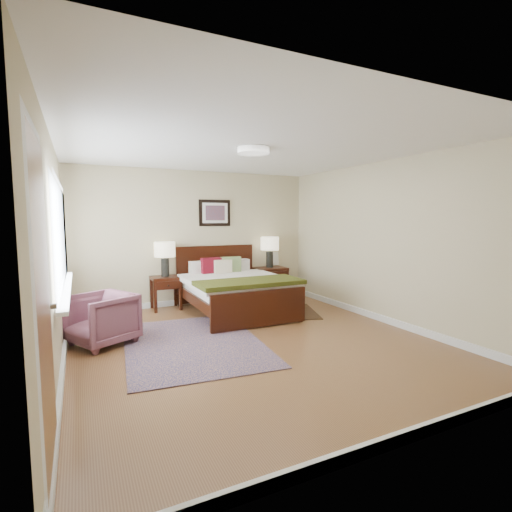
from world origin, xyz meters
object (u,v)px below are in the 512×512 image
object	(u,v)px
nightstand_right	(270,280)
armchair	(102,319)
nightstand_left	(166,284)
rug_persian	(193,343)
lamp_left	(165,252)
lamp_right	(270,246)
bed	(234,284)

from	to	relation	value
nightstand_right	armchair	world-z (taller)	armchair
nightstand_left	rug_persian	size ratio (longest dim) A/B	0.25
lamp_left	armchair	world-z (taller)	lamp_left
nightstand_left	armchair	world-z (taller)	armchair
lamp_right	rug_persian	bearing A→B (deg)	-137.36
bed	armchair	bearing A→B (deg)	-160.41
bed	lamp_right	size ratio (longest dim) A/B	3.28
nightstand_left	nightstand_right	bearing A→B (deg)	0.22
rug_persian	nightstand_left	bearing A→B (deg)	92.80
nightstand_right	armchair	distance (m)	3.56
nightstand_left	lamp_right	size ratio (longest dim) A/B	0.96
rug_persian	lamp_left	bearing A→B (deg)	92.82
armchair	rug_persian	bearing A→B (deg)	37.64
lamp_left	armchair	xyz separation A→B (m)	(-1.14, -1.52, -0.69)
lamp_left	lamp_right	xyz separation A→B (m)	(2.09, 0.00, 0.04)
lamp_right	rug_persian	distance (m)	3.13
bed	lamp_left	distance (m)	1.36
nightstand_right	lamp_right	world-z (taller)	lamp_right
lamp_left	lamp_right	size ratio (longest dim) A/B	1.00
bed	armchair	world-z (taller)	bed
nightstand_right	lamp_left	bearing A→B (deg)	179.66
bed	nightstand_left	bearing A→B (deg)	144.02
nightstand_right	rug_persian	xyz separation A→B (m)	(-2.17, -1.98, -0.37)
nightstand_left	armchair	xyz separation A→B (m)	(-1.14, -1.50, -0.14)
bed	rug_persian	world-z (taller)	bed
bed	armchair	distance (m)	2.29
nightstand_right	lamp_right	size ratio (longest dim) A/B	1.04
lamp_left	armchair	distance (m)	2.02
nightstand_left	rug_persian	world-z (taller)	nightstand_left
bed	nightstand_right	size ratio (longest dim) A/B	3.14
rug_persian	lamp_right	bearing A→B (deg)	47.71
lamp_left	rug_persian	distance (m)	2.24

